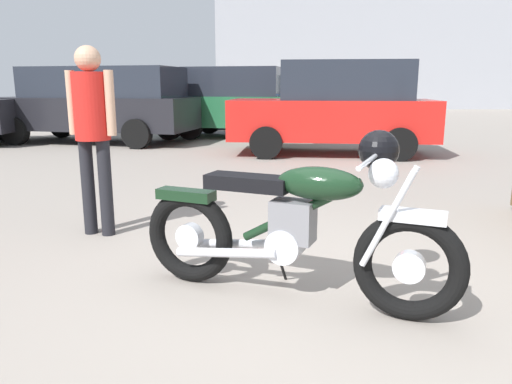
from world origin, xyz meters
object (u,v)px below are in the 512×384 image
(dark_sedan_left, at_px, (335,107))
(white_estate_far, at_px, (294,100))
(vintage_motorcycle, at_px, (299,224))
(red_hatchback_near, at_px, (98,102))
(bystander, at_px, (92,122))
(blue_hatchback_right, at_px, (241,102))
(pale_sedan_back, at_px, (204,99))

(dark_sedan_left, distance_m, white_estate_far, 7.92)
(vintage_motorcycle, height_order, white_estate_far, white_estate_far)
(red_hatchback_near, bearing_deg, vintage_motorcycle, 127.45)
(bystander, distance_m, red_hatchback_near, 7.62)
(vintage_motorcycle, relative_size, white_estate_far, 0.47)
(bystander, height_order, blue_hatchback_right, blue_hatchback_right)
(dark_sedan_left, bearing_deg, bystander, 66.82)
(bystander, relative_size, white_estate_far, 0.39)
(red_hatchback_near, bearing_deg, pale_sedan_back, -105.99)
(vintage_motorcycle, bearing_deg, white_estate_far, 108.97)
(bystander, xyz_separation_m, blue_hatchback_right, (0.35, 8.52, -0.10))
(bystander, distance_m, blue_hatchback_right, 8.53)
(blue_hatchback_right, bearing_deg, white_estate_far, 81.78)
(vintage_motorcycle, bearing_deg, blue_hatchback_right, 117.03)
(dark_sedan_left, xyz_separation_m, pale_sedan_back, (-3.63, 5.46, 0.00))
(bystander, height_order, pale_sedan_back, pale_sedan_back)
(vintage_motorcycle, distance_m, bystander, 2.24)
(white_estate_far, bearing_deg, dark_sedan_left, 97.64)
(vintage_motorcycle, relative_size, blue_hatchback_right, 0.49)
(pale_sedan_back, bearing_deg, white_estate_far, -149.83)
(dark_sedan_left, relative_size, pale_sedan_back, 0.95)
(blue_hatchback_right, bearing_deg, pale_sedan_back, 127.42)
(bystander, relative_size, blue_hatchback_right, 0.41)
(vintage_motorcycle, height_order, blue_hatchback_right, blue_hatchback_right)
(red_hatchback_near, distance_m, pale_sedan_back, 4.31)
(vintage_motorcycle, xyz_separation_m, red_hatchback_near, (-4.66, 8.29, 0.45))
(red_hatchback_near, bearing_deg, white_estate_far, -117.56)
(vintage_motorcycle, bearing_deg, bystander, 164.31)
(bystander, bearing_deg, white_estate_far, 4.10)
(bystander, xyz_separation_m, pale_sedan_back, (-1.10, 11.00, -0.10))
(dark_sedan_left, bearing_deg, white_estate_far, -82.54)
(pale_sedan_back, bearing_deg, bystander, 85.09)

